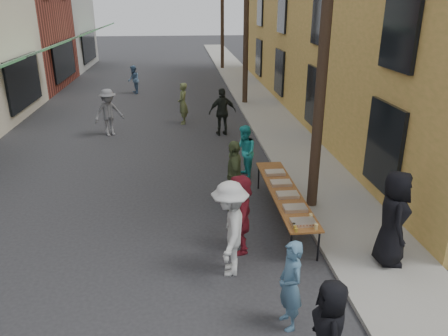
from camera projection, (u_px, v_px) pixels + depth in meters
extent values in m
plane|color=#28282B|center=(132.00, 289.00, 8.15)|extent=(120.00, 120.00, 0.00)
cube|color=gray|center=(258.00, 103.00, 22.50)|extent=(2.20, 60.00, 0.10)
cube|color=gray|center=(29.00, 7.00, 32.48)|extent=(8.00, 8.00, 9.00)
cube|color=#AD8F3E|center=(394.00, 0.00, 20.35)|extent=(10.00, 28.00, 10.00)
cylinder|color=#2D2116|center=(326.00, 26.00, 9.70)|extent=(0.26, 0.26, 9.00)
cylinder|color=#2D2116|center=(246.00, 11.00, 20.82)|extent=(0.26, 0.26, 9.00)
cylinder|color=#2D2116|center=(222.00, 7.00, 31.95)|extent=(0.26, 0.26, 9.00)
cube|color=brown|center=(284.00, 192.00, 10.48)|extent=(0.70, 4.00, 0.04)
cylinder|color=black|center=(291.00, 247.00, 8.85)|extent=(0.04, 0.04, 0.71)
cylinder|color=black|center=(319.00, 246.00, 8.90)|extent=(0.04, 0.04, 0.71)
cylinder|color=black|center=(259.00, 177.00, 12.34)|extent=(0.04, 0.04, 0.71)
cylinder|color=black|center=(279.00, 176.00, 12.39)|extent=(0.04, 0.04, 0.71)
cube|color=maroon|center=(303.00, 222.00, 8.93)|extent=(0.50, 0.33, 0.08)
cube|color=#B2B2B7|center=(295.00, 208.00, 9.53)|extent=(0.50, 0.33, 0.08)
cube|color=tan|center=(288.00, 195.00, 10.18)|extent=(0.50, 0.33, 0.08)
cube|color=#B2B2B7|center=(281.00, 183.00, 10.83)|extent=(0.50, 0.33, 0.08)
cube|color=tan|center=(275.00, 173.00, 11.48)|extent=(0.50, 0.33, 0.08)
cylinder|color=#A57F26|center=(296.00, 230.00, 8.63)|extent=(0.07, 0.07, 0.08)
cylinder|color=#A57F26|center=(295.00, 228.00, 8.73)|extent=(0.07, 0.07, 0.08)
cylinder|color=#A57F26|center=(294.00, 225.00, 8.82)|extent=(0.07, 0.07, 0.08)
cylinder|color=tan|center=(316.00, 227.00, 8.71)|extent=(0.08, 0.08, 0.12)
imported|color=black|center=(329.00, 332.00, 5.98)|extent=(0.57, 0.82, 1.60)
imported|color=#49708E|center=(290.00, 285.00, 6.98)|extent=(0.47, 0.63, 1.57)
imported|color=#2AAEAC|center=(244.00, 152.00, 12.95)|extent=(0.70, 0.85, 1.61)
imported|color=silver|center=(230.00, 229.00, 8.33)|extent=(0.90, 1.34, 1.93)
imported|color=#516038|center=(234.00, 175.00, 11.04)|extent=(0.52, 1.09, 1.81)
imported|color=maroon|center=(240.00, 213.00, 9.17)|extent=(0.58, 1.61, 1.72)
imported|color=black|center=(393.00, 218.00, 8.49)|extent=(0.83, 1.08, 1.95)
imported|color=slate|center=(109.00, 113.00, 17.00)|extent=(1.37, 1.20, 1.84)
imported|color=black|center=(223.00, 112.00, 17.04)|extent=(1.15, 0.64, 1.86)
imported|color=#5D683C|center=(183.00, 104.00, 18.63)|extent=(0.42, 0.64, 1.76)
imported|color=#4E6F97|center=(134.00, 80.00, 24.61)|extent=(0.74, 0.87, 1.57)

